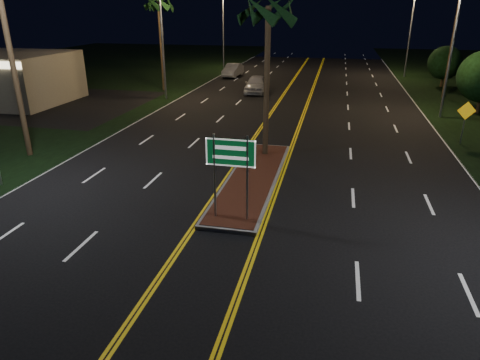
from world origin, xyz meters
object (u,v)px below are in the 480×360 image
(streetlight_right_far, at_px, (408,25))
(car_far, at_px, (233,69))
(streetlight_left_far, at_px, (226,23))
(shrub_far, at_px, (445,63))
(car_near, at_px, (256,83))
(streetlight_right_mid, at_px, (448,35))
(median_island, at_px, (253,179))
(palm_left_far, at_px, (158,4))
(highway_sign, at_px, (231,161))
(warning_sign, at_px, (465,117))
(streetlight_left_mid, at_px, (166,31))
(palm_median, at_px, (268,11))

(streetlight_right_far, xyz_separation_m, car_far, (-18.96, -3.95, -4.82))
(streetlight_left_far, relative_size, shrub_far, 2.27)
(car_near, distance_m, car_far, 10.43)
(streetlight_right_mid, xyz_separation_m, car_near, (-14.46, 6.64, -4.74))
(streetlight_right_mid, bearing_deg, median_island, -125.28)
(car_far, bearing_deg, palm_left_far, -110.95)
(shrub_far, xyz_separation_m, car_near, (-17.65, -7.36, -1.42))
(highway_sign, xyz_separation_m, palm_left_far, (-12.80, 25.20, 5.34))
(streetlight_right_mid, xyz_separation_m, streetlight_right_far, (0.00, 20.00, 0.00))
(warning_sign, bearing_deg, streetlight_left_mid, 150.33)
(highway_sign, distance_m, streetlight_left_mid, 23.93)
(highway_sign, height_order, palm_median, palm_median)
(median_island, height_order, streetlight_left_mid, streetlight_left_mid)
(warning_sign, bearing_deg, highway_sign, -138.39)
(streetlight_left_mid, relative_size, palm_median, 1.08)
(streetlight_right_mid, bearing_deg, palm_median, -132.70)
(median_island, xyz_separation_m, highway_sign, (0.00, -4.20, 2.32))
(palm_left_far, height_order, car_near, palm_left_far)
(median_island, distance_m, palm_left_far, 25.76)
(streetlight_right_far, bearing_deg, streetlight_right_mid, -90.00)
(highway_sign, xyz_separation_m, streetlight_left_mid, (-10.61, 21.20, 3.25))
(palm_left_far, height_order, warning_sign, palm_left_far)
(streetlight_left_far, bearing_deg, highway_sign, -75.56)
(streetlight_right_mid, height_order, car_near, streetlight_right_mid)
(streetlight_right_mid, bearing_deg, shrub_far, 77.18)
(warning_sign, bearing_deg, shrub_far, 74.31)
(highway_sign, distance_m, palm_left_far, 28.77)
(highway_sign, bearing_deg, warning_sign, 49.08)
(median_island, distance_m, warning_sign, 13.69)
(car_near, xyz_separation_m, warning_sign, (14.65, -13.38, 0.70))
(streetlight_left_mid, xyz_separation_m, shrub_far, (24.41, 12.00, -3.32))
(streetlight_right_far, distance_m, palm_median, 33.28)
(streetlight_left_mid, bearing_deg, shrub_far, 26.18)
(streetlight_right_far, bearing_deg, shrub_far, -62.02)
(median_island, bearing_deg, streetlight_right_far, 73.13)
(highway_sign, bearing_deg, palm_median, 90.00)
(shrub_far, height_order, car_near, shrub_far)
(shrub_far, relative_size, car_near, 0.72)
(streetlight_left_mid, xyz_separation_m, streetlight_left_far, (0.00, 20.00, 0.00))
(median_island, relative_size, streetlight_left_far, 1.14)
(car_near, distance_m, warning_sign, 19.86)
(streetlight_right_mid, relative_size, palm_median, 1.08)
(streetlight_left_mid, relative_size, streetlight_right_far, 1.00)
(streetlight_right_far, relative_size, shrub_far, 2.27)
(streetlight_left_far, height_order, palm_median, streetlight_left_far)
(streetlight_right_mid, height_order, palm_median, streetlight_right_mid)
(streetlight_left_mid, distance_m, shrub_far, 27.40)
(highway_sign, xyz_separation_m, palm_median, (0.00, 7.70, 4.87))
(palm_median, xyz_separation_m, car_near, (-3.85, 18.14, -6.36))
(palm_left_far, height_order, car_far, palm_left_far)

